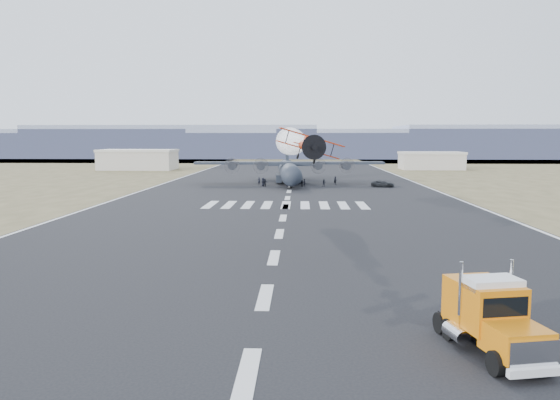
# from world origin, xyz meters

# --- Properties ---
(ground) EXTENTS (500.00, 500.00, 0.00)m
(ground) POSITION_xyz_m (0.00, 0.00, 0.00)
(ground) COLOR black
(ground) RESTS_ON ground
(scrub_far) EXTENTS (500.00, 80.00, 0.00)m
(scrub_far) POSITION_xyz_m (0.00, 230.00, 0.00)
(scrub_far) COLOR brown
(scrub_far) RESTS_ON ground
(runway_markings) EXTENTS (60.00, 260.00, 0.01)m
(runway_markings) POSITION_xyz_m (0.00, 60.00, 0.01)
(runway_markings) COLOR silver
(runway_markings) RESTS_ON ground
(ridge_seg_b) EXTENTS (150.00, 50.00, 15.00)m
(ridge_seg_b) POSITION_xyz_m (-130.00, 260.00, 7.50)
(ridge_seg_b) COLOR #828BA5
(ridge_seg_b) RESTS_ON ground
(ridge_seg_c) EXTENTS (150.00, 50.00, 17.00)m
(ridge_seg_c) POSITION_xyz_m (-65.00, 260.00, 8.50)
(ridge_seg_c) COLOR #828BA5
(ridge_seg_c) RESTS_ON ground
(ridge_seg_d) EXTENTS (150.00, 50.00, 13.00)m
(ridge_seg_d) POSITION_xyz_m (0.00, 260.00, 6.50)
(ridge_seg_d) COLOR #828BA5
(ridge_seg_d) RESTS_ON ground
(ridge_seg_e) EXTENTS (150.00, 50.00, 15.00)m
(ridge_seg_e) POSITION_xyz_m (65.00, 260.00, 7.50)
(ridge_seg_e) COLOR #828BA5
(ridge_seg_e) RESTS_ON ground
(ridge_seg_f) EXTENTS (150.00, 50.00, 17.00)m
(ridge_seg_f) POSITION_xyz_m (130.00, 260.00, 8.50)
(ridge_seg_f) COLOR #828BA5
(ridge_seg_f) RESTS_ON ground
(hangar_left) EXTENTS (24.50, 14.50, 6.70)m
(hangar_left) POSITION_xyz_m (-52.00, 145.00, 3.41)
(hangar_left) COLOR #ABA498
(hangar_left) RESTS_ON ground
(hangar_right) EXTENTS (20.50, 12.50, 5.90)m
(hangar_right) POSITION_xyz_m (46.00, 150.00, 3.01)
(hangar_right) COLOR #ABA498
(hangar_right) RESTS_ON ground
(semi_truck) EXTENTS (4.11, 8.52, 3.74)m
(semi_truck) POSITION_xyz_m (11.66, -8.84, 1.84)
(semi_truck) COLOR black
(semi_truck) RESTS_ON ground
(aerobatic_biplane) EXTENTS (5.94, 5.50, 3.12)m
(aerobatic_biplane) POSITION_xyz_m (3.01, 14.39, 9.84)
(aerobatic_biplane) COLOR #B5320C
(smoke_trail) EXTENTS (4.44, 25.72, 3.83)m
(smoke_trail) POSITION_xyz_m (1.02, 35.77, 10.01)
(smoke_trail) COLOR white
(transport_aircraft) EXTENTS (43.14, 35.50, 12.45)m
(transport_aircraft) POSITION_xyz_m (-0.49, 91.53, 3.21)
(transport_aircraft) COLOR #222C34
(transport_aircraft) RESTS_ON ground
(support_vehicle) EXTENTS (5.37, 3.37, 1.38)m
(support_vehicle) POSITION_xyz_m (19.95, 82.48, 0.69)
(support_vehicle) COLOR black
(support_vehicle) RESTS_ON ground
(crew_a) EXTENTS (0.69, 0.76, 1.69)m
(crew_a) POSITION_xyz_m (3.12, 83.27, 0.85)
(crew_a) COLOR black
(crew_a) RESTS_ON ground
(crew_b) EXTENTS (1.06, 0.91, 1.85)m
(crew_b) POSITION_xyz_m (10.17, 88.24, 0.93)
(crew_b) COLOR black
(crew_b) RESTS_ON ground
(crew_c) EXTENTS (1.22, 1.27, 1.86)m
(crew_c) POSITION_xyz_m (-0.68, 82.80, 0.93)
(crew_c) COLOR black
(crew_c) RESTS_ON ground
(crew_d) EXTENTS (1.04, 0.97, 1.61)m
(crew_d) POSITION_xyz_m (2.60, 82.02, 0.81)
(crew_d) COLOR black
(crew_d) RESTS_ON ground
(crew_e) EXTENTS (1.03, 1.04, 1.85)m
(crew_e) POSITION_xyz_m (-5.99, 83.68, 0.93)
(crew_e) COLOR black
(crew_e) RESTS_ON ground
(crew_f) EXTENTS (1.67, 1.22, 1.74)m
(crew_f) POSITION_xyz_m (-5.51, 82.55, 0.87)
(crew_f) COLOR black
(crew_f) RESTS_ON ground
(crew_g) EXTENTS (0.69, 0.60, 1.72)m
(crew_g) POSITION_xyz_m (-7.11, 87.03, 0.86)
(crew_g) COLOR black
(crew_g) RESTS_ON ground
(crew_h) EXTENTS (0.78, 0.48, 1.59)m
(crew_h) POSITION_xyz_m (7.36, 82.98, 0.79)
(crew_h) COLOR black
(crew_h) RESTS_ON ground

